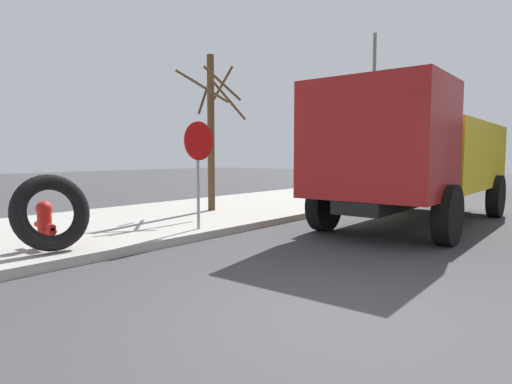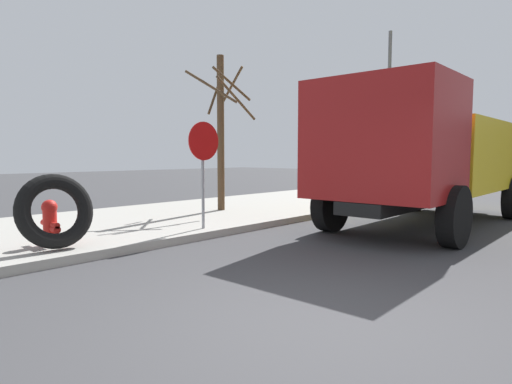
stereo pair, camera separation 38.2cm
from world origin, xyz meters
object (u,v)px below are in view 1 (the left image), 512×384
object	(u,v)px
fire_hydrant	(45,223)
loose_tire	(51,212)
dump_truck_yellow	(417,156)
bare_tree	(212,126)
stop_sign	(199,155)
street_light_pole	(373,116)

from	to	relation	value
fire_hydrant	loose_tire	xyz separation A→B (m)	(-0.07, -0.39, 0.21)
loose_tire	dump_truck_yellow	distance (m)	7.78
fire_hydrant	bare_tree	world-z (taller)	bare_tree
fire_hydrant	stop_sign	world-z (taller)	stop_sign
stop_sign	street_light_pole	distance (m)	8.83
bare_tree	street_light_pole	xyz separation A→B (m)	(6.48, -1.56, 0.64)
dump_truck_yellow	loose_tire	bearing A→B (deg)	157.13
loose_tire	stop_sign	world-z (taller)	stop_sign
dump_truck_yellow	bare_tree	world-z (taller)	bare_tree
fire_hydrant	dump_truck_yellow	xyz separation A→B (m)	(7.05, -3.39, 1.07)
loose_tire	dump_truck_yellow	bearing A→B (deg)	-22.87
dump_truck_yellow	street_light_pole	size ratio (longest dim) A/B	1.23
stop_sign	loose_tire	bearing A→B (deg)	175.59
street_light_pole	dump_truck_yellow	bearing A→B (deg)	-144.79
stop_sign	dump_truck_yellow	bearing A→B (deg)	-32.94
fire_hydrant	loose_tire	distance (m)	0.44
bare_tree	stop_sign	bearing A→B (deg)	-139.84
stop_sign	dump_truck_yellow	size ratio (longest dim) A/B	0.30
fire_hydrant	street_light_pole	bearing A→B (deg)	-1.38
fire_hydrant	bare_tree	distance (m)	5.47
stop_sign	street_light_pole	bearing A→B (deg)	2.15
dump_truck_yellow	street_light_pole	bearing A→B (deg)	35.21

